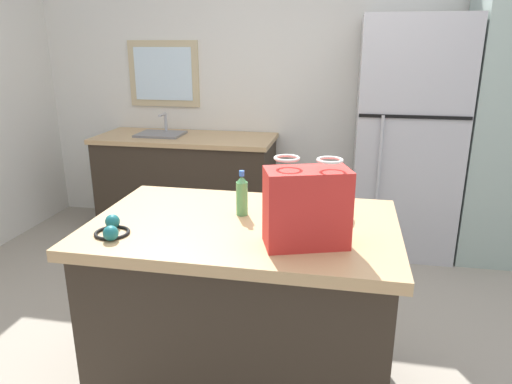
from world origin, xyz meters
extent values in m
plane|color=#9E9384|center=(0.00, 0.00, 0.00)|extent=(6.18, 6.18, 0.00)
cube|color=silver|center=(0.00, 2.25, 1.25)|extent=(5.15, 0.10, 2.50)
cube|color=#CCB78C|center=(-1.35, 2.19, 1.40)|extent=(0.68, 0.04, 0.60)
cube|color=white|center=(-1.35, 2.17, 1.40)|extent=(0.56, 0.02, 0.48)
cube|color=#33281E|center=(-0.07, -0.15, 0.43)|extent=(1.30, 0.82, 0.85)
cube|color=tan|center=(-0.07, -0.15, 0.88)|extent=(1.38, 0.90, 0.05)
cube|color=#B7B7BC|center=(0.84, 1.82, 0.94)|extent=(0.80, 0.70, 1.88)
cube|color=black|center=(0.84, 1.46, 1.17)|extent=(0.79, 0.01, 0.02)
cylinder|color=#B7B7BC|center=(0.62, 1.44, 0.75)|extent=(0.02, 0.02, 0.85)
cube|color=#9EB2A8|center=(1.50, 1.82, 1.09)|extent=(0.47, 0.66, 2.18)
cube|color=#33281E|center=(-1.05, 1.85, 0.42)|extent=(1.55, 0.63, 0.84)
cube|color=tan|center=(-1.05, 1.85, 0.86)|extent=(1.59, 0.67, 0.04)
cube|color=slate|center=(-1.28, 1.85, 0.83)|extent=(0.40, 0.32, 0.14)
cylinder|color=#B7B7BC|center=(-1.28, 1.99, 0.97)|extent=(0.03, 0.03, 0.18)
cylinder|color=#B7B7BC|center=(-1.28, 1.92, 1.06)|extent=(0.02, 0.14, 0.02)
cube|color=red|center=(0.23, -0.35, 1.06)|extent=(0.37, 0.27, 0.31)
torus|color=white|center=(0.15, -0.35, 1.26)|extent=(0.13, 0.13, 0.01)
torus|color=white|center=(0.31, -0.35, 1.26)|extent=(0.13, 0.13, 0.01)
cube|color=beige|center=(0.29, 0.03, 0.97)|extent=(0.18, 0.10, 0.13)
cylinder|color=#4C9956|center=(-0.10, -0.06, 0.98)|extent=(0.05, 0.05, 0.16)
cone|color=#4C9956|center=(-0.10, -0.06, 1.08)|extent=(0.05, 0.05, 0.03)
cylinder|color=blue|center=(-0.10, -0.06, 1.10)|extent=(0.02, 0.02, 0.02)
torus|color=black|center=(-0.59, -0.40, 0.91)|extent=(0.20, 0.20, 0.01)
sphere|color=#19666B|center=(-0.56, -0.46, 0.93)|extent=(0.06, 0.06, 0.06)
sphere|color=#19666B|center=(-0.61, -0.34, 0.93)|extent=(0.06, 0.06, 0.06)
camera|label=1|loc=(0.37, -2.10, 1.68)|focal=32.98mm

